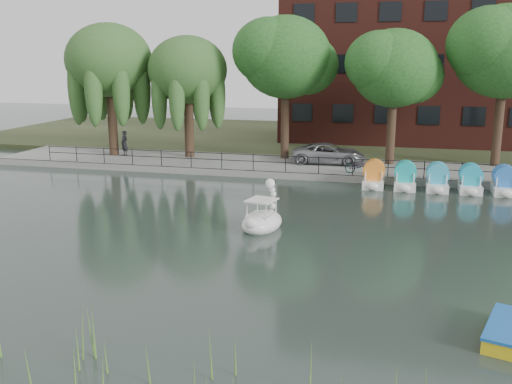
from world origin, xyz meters
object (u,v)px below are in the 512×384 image
at_px(swan_boat, 263,218).
at_px(minivan, 329,152).
at_px(bicycle, 360,165).
at_px(pedestrian, 124,141).

bearing_deg(swan_boat, minivan, 98.13).
height_order(minivan, bicycle, minivan).
distance_m(bicycle, pedestrian, 16.60).
bearing_deg(minivan, swan_boat, 173.06).
xyz_separation_m(minivan, bicycle, (2.20, -2.86, -0.25)).
relative_size(pedestrian, swan_boat, 0.74).
height_order(bicycle, swan_boat, swan_boat).
xyz_separation_m(bicycle, swan_boat, (-3.30, -10.90, -0.46)).
height_order(minivan, pedestrian, pedestrian).
distance_m(minivan, pedestrian, 14.21).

